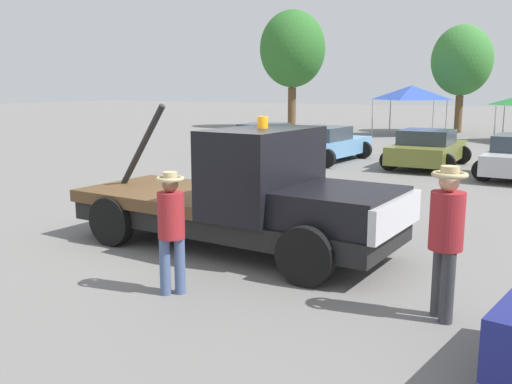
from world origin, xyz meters
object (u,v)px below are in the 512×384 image
canopy_tent_blue (411,93)px  person_near_truck (446,231)px  parked_car_olive (427,149)px  tree_right (293,49)px  tow_truck (249,199)px  parked_car_navy (266,140)px  tree_center (462,61)px  person_at_hood (171,223)px  traffic_cone (341,201)px  parked_car_skyblue (324,144)px

canopy_tent_blue → person_near_truck: bearing=-74.1°
parked_car_olive → tree_right: (-12.85, 15.14, 4.65)m
tow_truck → parked_car_navy: tow_truck is taller
parked_car_olive → tree_center: size_ratio=0.65×
tow_truck → tree_right: bearing=117.8°
parked_car_navy → person_at_hood: bearing=-159.5°
tow_truck → person_near_truck: size_ratio=3.19×
person_at_hood → canopy_tent_blue: canopy_tent_blue is taller
person_near_truck → tree_right: 33.25m
person_at_hood → tree_center: tree_center is taller
parked_car_navy → parked_car_olive: bearing=-95.8°
person_at_hood → tree_center: 31.41m
person_near_truck → tree_center: size_ratio=0.29×
person_near_truck → parked_car_navy: person_near_truck is taller
parked_car_navy → traffic_cone: (6.75, -8.66, -0.39)m
parked_car_olive → traffic_cone: bearing=-179.4°
person_near_truck → parked_car_navy: (-10.08, 13.76, -0.48)m
parked_car_navy → traffic_cone: size_ratio=8.44×
parked_car_olive → parked_car_skyblue: bearing=95.1°
parked_car_skyblue → canopy_tent_blue: (-0.32, 13.40, 1.82)m
tree_right → parked_car_olive: bearing=-49.7°
parked_car_navy → parked_car_olive: 6.65m
tree_right → traffic_cone: tree_right is taller
tow_truck → parked_car_olive: tow_truck is taller
person_near_truck → canopy_tent_blue: canopy_tent_blue is taller
person_near_truck → tree_right: tree_right is taller
tow_truck → parked_car_olive: (0.15, 12.16, -0.28)m
tree_center → tree_right: tree_right is taller
tree_center → traffic_cone: tree_center is taller
person_at_hood → parked_car_olive: 14.51m
tree_right → traffic_cone: 27.37m
canopy_tent_blue → traffic_cone: 22.02m
tow_truck → person_at_hood: size_ratio=3.56×
parked_car_olive → tree_right: 20.40m
parked_car_skyblue → person_at_hood: bearing=-161.1°
person_at_hood → parked_car_olive: person_at_hood is taller
parked_car_navy → tree_center: size_ratio=0.71×
person_at_hood → tow_truck: bearing=141.7°
person_near_truck → tree_center: bearing=-118.3°
traffic_cone → parked_car_skyblue: bearing=115.7°
person_at_hood → canopy_tent_blue: size_ratio=0.49×
tow_truck → parked_car_skyblue: bearing=110.0°
tree_right → tow_truck: bearing=-65.0°
tree_right → canopy_tent_blue: bearing=-13.4°
parked_car_skyblue → canopy_tent_blue: size_ratio=1.41×
person_at_hood → parked_car_skyblue: size_ratio=0.35×
parked_car_skyblue → tow_truck: bearing=-159.1°
person_near_truck → parked_car_olive: 13.99m
tree_center → traffic_cone: bearing=-85.0°
tree_right → parked_car_navy: bearing=-67.4°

